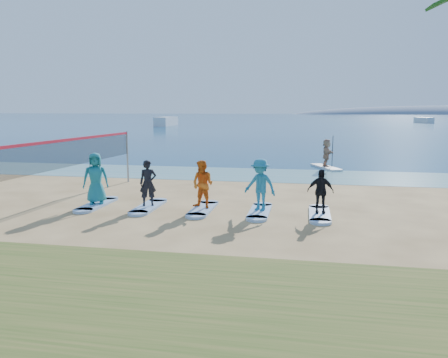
% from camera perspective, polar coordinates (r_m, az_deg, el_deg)
% --- Properties ---
extents(ground, '(600.00, 600.00, 0.00)m').
position_cam_1_polar(ground, '(13.84, 0.31, -5.86)').
color(ground, tan).
rests_on(ground, ground).
extents(shallow_water, '(600.00, 600.00, 0.00)m').
position_cam_1_polar(shallow_water, '(24.04, 4.82, 0.56)').
color(shallow_water, teal).
rests_on(shallow_water, ground).
extents(ocean, '(600.00, 600.00, 0.00)m').
position_cam_1_polar(ocean, '(173.20, 9.98, 7.83)').
color(ocean, navy).
rests_on(ocean, ground).
extents(volleyball_net, '(0.55, 9.08, 2.50)m').
position_cam_1_polar(volleyball_net, '(18.06, -18.84, 3.33)').
color(volleyball_net, gray).
rests_on(volleyball_net, ground).
extents(paddleboard, '(1.83, 3.03, 0.12)m').
position_cam_1_polar(paddleboard, '(27.30, 13.17, 1.49)').
color(paddleboard, silver).
rests_on(paddleboard, ground).
extents(paddleboarder, '(0.78, 1.61, 1.66)m').
position_cam_1_polar(paddleboarder, '(27.20, 13.24, 3.35)').
color(paddleboarder, tan).
rests_on(paddleboarder, paddleboard).
extents(boat_offshore_a, '(2.70, 8.94, 1.87)m').
position_cam_1_polar(boat_offshore_a, '(94.14, -7.55, 6.89)').
color(boat_offshore_a, silver).
rests_on(boat_offshore_a, ground).
extents(boat_offshore_b, '(3.96, 5.89, 1.46)m').
position_cam_1_polar(boat_offshore_b, '(122.51, 24.62, 6.65)').
color(boat_offshore_b, silver).
rests_on(boat_offshore_b, ground).
extents(surfboard_0, '(0.70, 2.20, 0.09)m').
position_cam_1_polar(surfboard_0, '(17.04, -16.26, -3.20)').
color(surfboard_0, '#91B5E1').
rests_on(surfboard_0, ground).
extents(student_0, '(1.08, 0.89, 1.90)m').
position_cam_1_polar(student_0, '(16.87, -16.41, 0.10)').
color(student_0, '#1A7481').
rests_on(student_0, surfboard_0).
extents(surfboard_1, '(0.70, 2.20, 0.09)m').
position_cam_1_polar(surfboard_1, '(16.23, -9.81, -3.58)').
color(surfboard_1, '#91B5E1').
rests_on(surfboard_1, ground).
extents(student_1, '(0.72, 0.62, 1.67)m').
position_cam_1_polar(student_1, '(16.06, -9.90, -0.52)').
color(student_1, black).
rests_on(student_1, surfboard_1).
extents(surfboard_2, '(0.70, 2.20, 0.09)m').
position_cam_1_polar(surfboard_2, '(15.64, -2.77, -3.93)').
color(surfboard_2, '#91B5E1').
rests_on(surfboard_2, ground).
extents(student_2, '(0.99, 0.88, 1.70)m').
position_cam_1_polar(student_2, '(15.47, -2.80, -0.70)').
color(student_2, '#D35F16').
rests_on(student_2, surfboard_2).
extents(surfboard_3, '(0.70, 2.20, 0.09)m').
position_cam_1_polar(surfboard_3, '(15.31, 4.70, -4.24)').
color(surfboard_3, '#91B5E1').
rests_on(surfboard_3, ground).
extents(student_3, '(1.33, 1.06, 1.80)m').
position_cam_1_polar(student_3, '(15.12, 4.75, -0.75)').
color(student_3, teal).
rests_on(student_3, surfboard_3).
extents(surfboard_4, '(0.70, 2.20, 0.09)m').
position_cam_1_polar(surfboard_4, '(15.24, 12.37, -4.49)').
color(surfboard_4, '#91B5E1').
rests_on(surfboard_4, ground).
extents(student_4, '(0.89, 0.39, 1.49)m').
position_cam_1_polar(student_4, '(15.08, 12.48, -1.56)').
color(student_4, black).
rests_on(student_4, surfboard_4).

